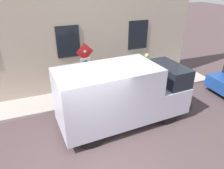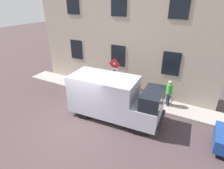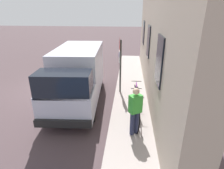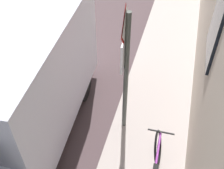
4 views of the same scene
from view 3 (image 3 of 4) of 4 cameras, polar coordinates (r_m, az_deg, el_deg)
ground_plane at (r=11.08m, az=-17.29°, el=-1.07°), size 80.00×80.00×0.00m
sidewalk_slab at (r=10.23m, az=5.70°, el=-1.64°), size 1.61×15.44×0.14m
building_facade at (r=9.46m, az=14.27°, el=21.88°), size 0.75×13.44×8.47m
sign_post_stacked at (r=9.22m, az=2.42°, el=8.26°), size 0.16×0.56×2.72m
delivery_van at (r=8.83m, az=-10.51°, el=2.96°), size 2.31×5.44×2.50m
bicycle_black at (r=7.07m, az=7.92°, el=-9.35°), size 0.46×1.71×0.89m
bicycle_orange at (r=7.83m, az=7.69°, el=-6.00°), size 0.46×1.72×0.89m
bicycle_purple at (r=8.62m, az=7.50°, el=-3.24°), size 0.46×1.71×0.89m
pedestrian at (r=6.27m, az=7.11°, el=-7.75°), size 0.48×0.43×1.72m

